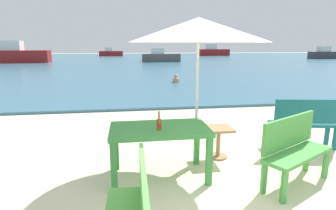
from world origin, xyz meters
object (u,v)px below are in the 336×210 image
patio_umbrella (198,30)px  swimmer_person (176,79)px  bench_green_right (294,147)px  side_table_wood (218,138)px  boat_tanker (326,54)px  bench_teal_center (305,120)px  boat_cargo_ship (18,55)px  picnic_table_green (160,135)px  boat_ferry (213,52)px  beer_bottle_amber (159,123)px  boat_fishing_trawler (161,57)px  boat_barge (111,53)px

patio_umbrella → swimmer_person: (1.28, 9.06, -1.88)m
bench_green_right → swimmer_person: bearing=89.3°
side_table_wood → boat_tanker: (24.20, 28.37, 0.31)m
bench_teal_center → boat_cargo_ship: size_ratio=0.21×
picnic_table_green → bench_teal_center: size_ratio=1.12×
boat_ferry → bench_green_right: bearing=-106.3°
boat_tanker → beer_bottle_amber: bearing=-131.1°
boat_cargo_ship → boat_fishing_trawler: boat_cargo_ship is taller
boat_cargo_ship → boat_tanker: size_ratio=1.35×
patio_umbrella → boat_barge: (-3.70, 41.48, -1.55)m
picnic_table_green → boat_tanker: 38.41m
beer_bottle_amber → boat_cargo_ship: bearing=113.4°
beer_bottle_amber → boat_barge: (-3.04, 41.99, -0.28)m
bench_teal_center → bench_green_right: bearing=-129.8°
patio_umbrella → boat_fishing_trawler: size_ratio=0.56×
side_table_wood → boat_cargo_ship: 28.87m
swimmer_person → boat_barge: 32.80m
picnic_table_green → bench_green_right: (1.80, -0.46, -0.11)m
bench_teal_center → boat_ferry: boat_ferry is taller
boat_cargo_ship → boat_barge: (8.49, 15.37, -0.30)m
bench_teal_center → bench_green_right: same height
side_table_wood → boat_ferry: (12.75, 40.20, 0.40)m
boat_cargo_ship → boat_ferry: bearing=29.3°
swimmer_person → boat_cargo_ship: bearing=128.3°
beer_bottle_amber → side_table_wood: 1.38m
patio_umbrella → boat_ferry: patio_umbrella is taller
swimmer_person → boat_ferry: size_ratio=0.08×
swimmer_person → boat_ferry: (11.91, 31.31, 0.51)m
patio_umbrella → boat_ferry: bearing=71.9°
bench_teal_center → boat_fishing_trawler: 25.06m
boat_ferry → bench_teal_center: bearing=-105.4°
bench_green_right → boat_cargo_ship: 30.09m
boat_tanker → bench_teal_center: bearing=-128.6°
boat_tanker → boat_ferry: 16.47m
beer_bottle_amber → bench_green_right: (1.82, -0.34, -0.31)m
bench_green_right → patio_umbrella: bearing=144.0°
boat_ferry → boat_fishing_trawler: (-10.69, -14.96, -0.13)m
boat_cargo_ship → boat_fishing_trawler: (14.69, -0.71, -0.25)m
side_table_wood → bench_green_right: size_ratio=0.44×
beer_bottle_amber → boat_barge: boat_barge is taller
patio_umbrella → boat_tanker: size_ratio=0.51×
bench_green_right → boat_barge: size_ratio=0.33×
boat_fishing_trawler → beer_bottle_amber: bearing=-96.9°
swimmer_person → boat_cargo_ship: size_ratio=0.07×
boat_barge → boat_ferry: bearing=-3.8°
swimmer_person → side_table_wood: bearing=-95.4°
picnic_table_green → boat_barge: (-3.06, 41.87, -0.08)m
bench_teal_center → boat_fishing_trawler: size_ratio=0.30×
beer_bottle_amber → boat_barge: size_ratio=0.07×
swimmer_person → boat_cargo_ship: boat_cargo_ship is taller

